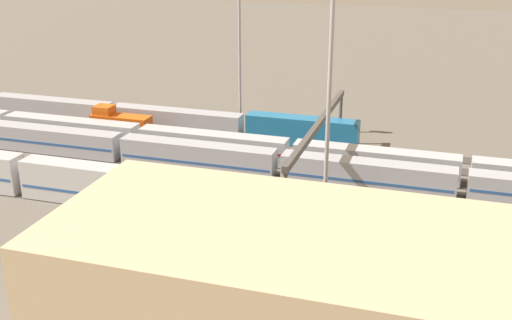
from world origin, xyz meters
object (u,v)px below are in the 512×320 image
at_px(maintenance_shed, 294,298).
at_px(train_on_track_2, 277,152).
at_px(light_mast_0, 239,30).
at_px(train_on_track_6, 295,211).
at_px(light_mast_1, 330,71).
at_px(train_on_track_1, 120,124).
at_px(signal_gantry, 318,129).
at_px(train_on_track_3, 264,163).
at_px(train_on_track_0, 168,119).

bearing_deg(maintenance_shed, train_on_track_2, -72.81).
bearing_deg(light_mast_0, train_on_track_6, 118.23).
xyz_separation_m(light_mast_0, light_mast_1, (-21.50, 35.37, 2.26)).
relative_size(train_on_track_6, train_on_track_1, 11.98).
bearing_deg(maintenance_shed, signal_gantry, -80.71).
relative_size(train_on_track_6, light_mast_0, 4.44).
bearing_deg(light_mast_0, signal_gantry, 133.47).
distance_m(train_on_track_6, train_on_track_3, 17.09).
height_order(light_mast_1, signal_gantry, light_mast_1).
distance_m(train_on_track_0, train_on_track_2, 24.06).
xyz_separation_m(signal_gantry, maintenance_shed, (-6.19, 37.80, -1.57)).
bearing_deg(light_mast_0, train_on_track_2, 127.56).
bearing_deg(train_on_track_6, maintenance_shed, 103.60).
relative_size(train_on_track_2, train_on_track_1, 13.90).
height_order(train_on_track_3, light_mast_0, light_mast_0).
distance_m(train_on_track_6, light_mast_0, 40.17).
relative_size(train_on_track_1, signal_gantry, 0.29).
bearing_deg(train_on_track_6, train_on_track_1, -34.80).
distance_m(train_on_track_0, signal_gantry, 33.06).
height_order(train_on_track_2, train_on_track_1, train_on_track_1).
xyz_separation_m(train_on_track_2, train_on_track_3, (0.44, 5.00, -0.01)).
bearing_deg(train_on_track_1, light_mast_0, -156.45).
bearing_deg(signal_gantry, train_on_track_3, 0.00).
relative_size(train_on_track_6, maintenance_shed, 3.18).
distance_m(train_on_track_6, train_on_track_1, 43.81).
distance_m(train_on_track_2, light_mast_1, 30.63).
relative_size(signal_gantry, maintenance_shed, 0.93).
xyz_separation_m(train_on_track_3, signal_gantry, (-7.49, 0.00, 5.61)).
xyz_separation_m(train_on_track_0, maintenance_shed, (-35.12, 52.80, 3.97)).
relative_size(train_on_track_0, train_on_track_3, 0.48).
bearing_deg(train_on_track_6, train_on_track_0, -45.38).
bearing_deg(maintenance_shed, train_on_track_3, -70.10).
bearing_deg(train_on_track_3, train_on_track_1, -19.78).
distance_m(light_mast_0, light_mast_1, 41.46).
relative_size(light_mast_0, light_mast_1, 0.87).
bearing_deg(light_mast_1, train_on_track_1, -34.56).
height_order(train_on_track_1, signal_gantry, signal_gantry).
bearing_deg(train_on_track_1, light_mast_1, 145.44).
distance_m(train_on_track_2, train_on_track_6, 21.45).
bearing_deg(maintenance_shed, train_on_track_1, -49.04).
bearing_deg(light_mast_1, train_on_track_3, -55.49).
distance_m(train_on_track_1, light_mast_0, 24.98).
height_order(train_on_track_6, light_mast_1, light_mast_1).
height_order(train_on_track_3, train_on_track_1, train_on_track_1).
relative_size(train_on_track_3, maintenance_shed, 3.68).
bearing_deg(train_on_track_6, train_on_track_3, -61.44).
height_order(train_on_track_1, maintenance_shed, maintenance_shed).
relative_size(train_on_track_3, signal_gantry, 3.97).
xyz_separation_m(train_on_track_2, maintenance_shed, (-13.24, 42.80, 4.02)).
bearing_deg(light_mast_1, signal_gantry, -75.59).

